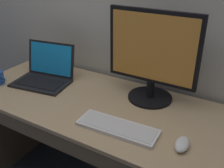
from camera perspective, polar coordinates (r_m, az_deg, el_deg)
desk at (r=1.64m, az=-3.26°, el=-11.69°), size 1.65×0.68×0.78m
laptop_black at (r=1.78m, az=-14.51°, el=2.02°), size 0.39×0.33×0.24m
external_monitor at (r=1.44m, az=8.76°, el=5.95°), size 0.51×0.26×0.52m
wired_keyboard at (r=1.29m, az=1.19°, el=-9.44°), size 0.41×0.16×0.02m
computer_mouse at (r=1.21m, az=15.04°, el=-12.58°), size 0.07×0.12×0.04m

